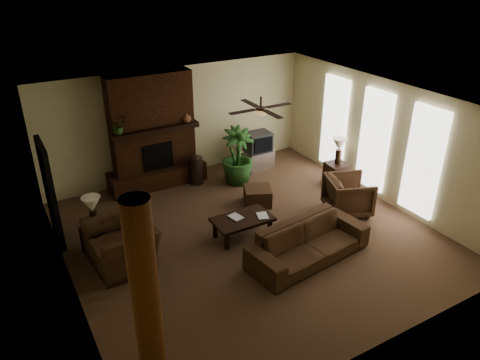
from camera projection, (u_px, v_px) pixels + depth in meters
room_shell at (250, 174)px, 8.85m from camera, size 7.00×7.00×7.00m
fireplace at (154, 140)px, 11.11m from camera, size 2.40×0.70×2.80m
windows at (374, 141)px, 10.56m from camera, size 0.08×3.65×2.35m
log_column at (146, 298)px, 5.67m from camera, size 0.36×0.36×2.80m
doorway at (50, 194)px, 8.87m from camera, size 0.10×1.00×2.10m
ceiling_fan at (261, 110)px, 8.76m from camera, size 1.35×1.35×0.37m
sofa at (309, 237)px, 8.55m from camera, size 2.49×1.00×0.95m
armchair_left at (122, 237)px, 8.40m from camera, size 0.92×1.33×1.11m
armchair_right at (349, 194)px, 10.10m from camera, size 1.12×1.16×0.94m
coffee_table at (242, 220)px, 9.27m from camera, size 1.20×0.70×0.43m
ottoman at (258, 196)px, 10.58m from camera, size 0.79×0.79×0.40m
tv_stand at (257, 159)px, 12.35m from camera, size 0.92×0.63×0.50m
tv at (258, 142)px, 12.09m from camera, size 0.67×0.55×0.52m
floor_vase at (196, 167)px, 11.44m from camera, size 0.34×0.34×0.77m
floor_plant at (237, 168)px, 11.49m from camera, size 0.82×1.45×0.81m
side_table_left at (99, 239)px, 8.86m from camera, size 0.65×0.65×0.55m
lamp_left at (92, 207)px, 8.52m from camera, size 0.43×0.43×0.65m
side_table_right at (336, 174)px, 11.47m from camera, size 0.55×0.55×0.55m
lamp_right at (339, 146)px, 11.19m from camera, size 0.42×0.42×0.65m
mantel_plant at (118, 127)px, 10.32m from camera, size 0.48×0.51×0.33m
mantel_vase at (187, 118)px, 11.06m from camera, size 0.23×0.24×0.22m
book_a at (232, 213)px, 9.13m from camera, size 0.22×0.07×0.29m
book_b at (257, 211)px, 9.23m from camera, size 0.21×0.09×0.29m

